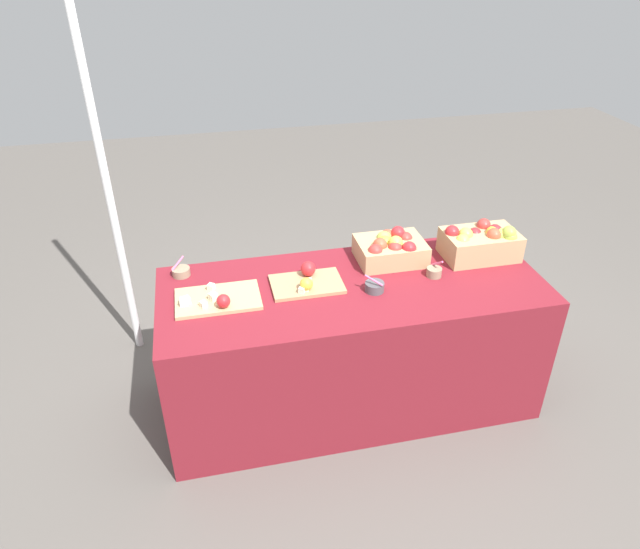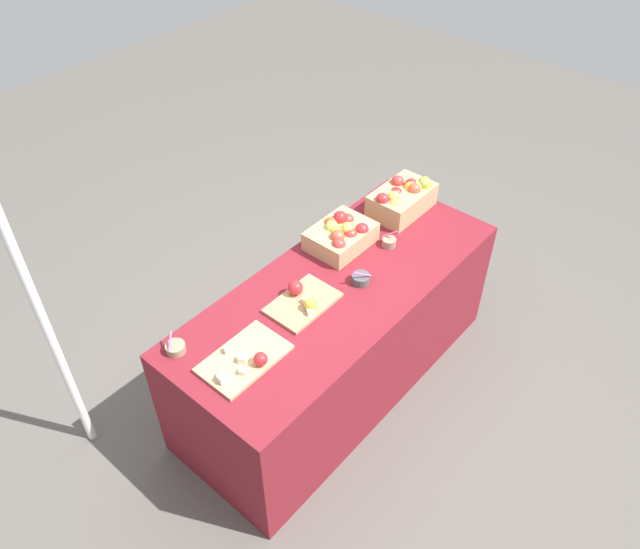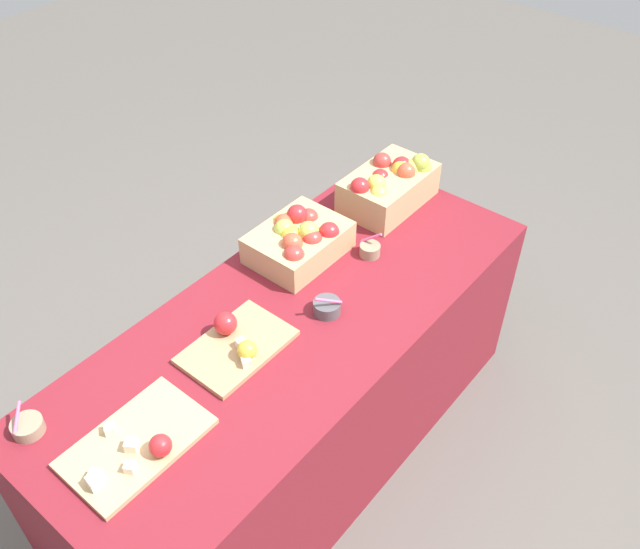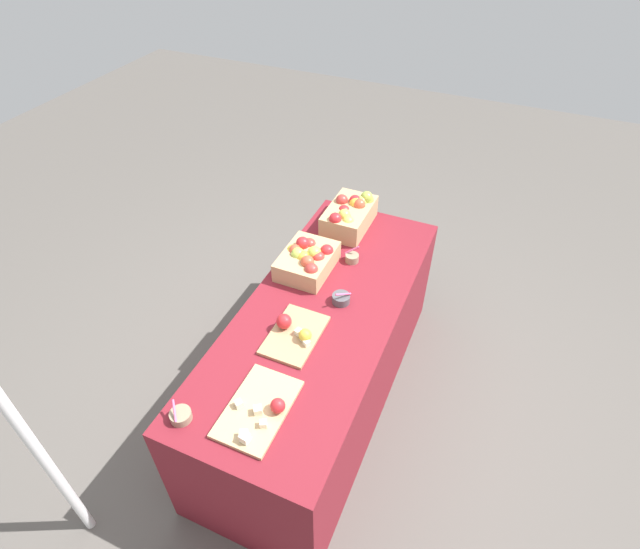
# 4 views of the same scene
# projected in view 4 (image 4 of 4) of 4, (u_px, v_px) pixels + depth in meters

# --- Properties ---
(ground_plane) EXTENTS (10.00, 10.00, 0.00)m
(ground_plane) POSITION_uv_depth(u_px,v_px,m) (321.00, 394.00, 3.05)
(ground_plane) COLOR #56514C
(table) EXTENTS (1.90, 0.76, 0.74)m
(table) POSITION_uv_depth(u_px,v_px,m) (321.00, 355.00, 2.80)
(table) COLOR maroon
(table) RESTS_ON ground_plane
(apple_crate_left) EXTENTS (0.39, 0.24, 0.20)m
(apple_crate_left) POSITION_uv_depth(u_px,v_px,m) (350.00, 214.00, 3.04)
(apple_crate_left) COLOR tan
(apple_crate_left) RESTS_ON table
(apple_crate_middle) EXTENTS (0.35, 0.26, 0.16)m
(apple_crate_middle) POSITION_uv_depth(u_px,v_px,m) (307.00, 259.00, 2.75)
(apple_crate_middle) COLOR tan
(apple_crate_middle) RESTS_ON table
(cutting_board_front) EXTENTS (0.40, 0.25, 0.08)m
(cutting_board_front) POSITION_uv_depth(u_px,v_px,m) (260.00, 409.00, 2.09)
(cutting_board_front) COLOR tan
(cutting_board_front) RESTS_ON table
(cutting_board_back) EXTENTS (0.35, 0.23, 0.09)m
(cutting_board_back) POSITION_uv_depth(u_px,v_px,m) (294.00, 332.00, 2.41)
(cutting_board_back) COLOR tan
(cutting_board_back) RESTS_ON table
(sample_bowl_near) EXTENTS (0.08, 0.08, 0.10)m
(sample_bowl_near) POSITION_uv_depth(u_px,v_px,m) (352.00, 258.00, 2.83)
(sample_bowl_near) COLOR gray
(sample_bowl_near) RESTS_ON table
(sample_bowl_mid) EXTENTS (0.09, 0.09, 0.09)m
(sample_bowl_mid) POSITION_uv_depth(u_px,v_px,m) (181.00, 416.00, 2.06)
(sample_bowl_mid) COLOR gray
(sample_bowl_mid) RESTS_ON table
(sample_bowl_far) EXTENTS (0.10, 0.09, 0.09)m
(sample_bowl_far) POSITION_uv_depth(u_px,v_px,m) (341.00, 299.00, 2.58)
(sample_bowl_far) COLOR #4C4C51
(sample_bowl_far) RESTS_ON table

